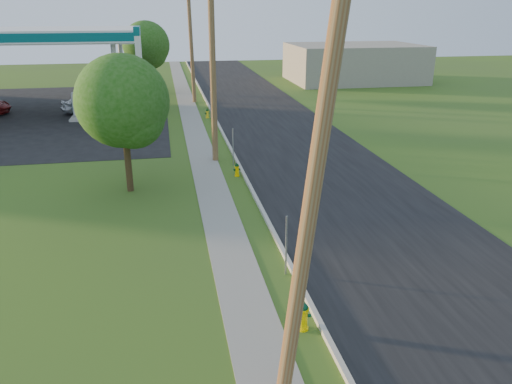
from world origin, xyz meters
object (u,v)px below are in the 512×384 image
(fuel_pump_se, at_px, (86,99))
(hydrant_mid, at_px, (237,170))
(hydrant_far, at_px, (207,113))
(tree_lot, at_px, (147,47))
(fuel_pump_ne, at_px, (80,108))
(utility_pole_far, at_px, (191,46))
(hydrant_near, at_px, (303,316))
(utility_pole_near, at_px, (313,189))
(tree_verge, at_px, (125,105))
(car_silver, at_px, (90,103))
(price_pylon, at_px, (139,51))
(utility_pole_mid, at_px, (213,68))

(fuel_pump_se, height_order, hydrant_mid, fuel_pump_se)
(hydrant_mid, xyz_separation_m, hydrant_far, (-0.19, 14.08, 0.01))
(hydrant_mid, bearing_deg, tree_lot, 99.66)
(fuel_pump_ne, distance_m, hydrant_far, 9.66)
(utility_pole_far, distance_m, hydrant_near, 33.97)
(utility_pole_near, relative_size, tree_verge, 1.54)
(hydrant_mid, bearing_deg, car_silver, 116.96)
(hydrant_far, bearing_deg, car_silver, 156.76)
(utility_pole_far, relative_size, fuel_pump_ne, 2.97)
(fuel_pump_se, xyz_separation_m, price_pylon, (5.00, -11.50, 4.71))
(utility_pole_mid, bearing_deg, tree_verge, -135.76)
(utility_pole_far, xyz_separation_m, fuel_pump_se, (-8.90, -1.00, -4.08))
(tree_lot, bearing_deg, hydrant_near, -83.63)
(utility_pole_near, height_order, car_silver, utility_pole_near)
(fuel_pump_se, xyz_separation_m, car_silver, (0.55, -2.00, 0.02))
(price_pylon, height_order, tree_lot, price_pylon)
(tree_verge, bearing_deg, hydrant_near, -67.09)
(tree_verge, relative_size, hydrant_far, 8.72)
(fuel_pump_se, bearing_deg, car_silver, -74.56)
(utility_pole_far, relative_size, hydrant_mid, 14.00)
(utility_pole_far, bearing_deg, hydrant_near, -88.96)
(car_silver, bearing_deg, tree_lot, -45.54)
(utility_pole_far, bearing_deg, tree_verge, -100.89)
(utility_pole_near, distance_m, utility_pole_far, 36.00)
(hydrant_near, height_order, hydrant_mid, hydrant_near)
(utility_pole_mid, bearing_deg, utility_pole_far, 90.00)
(utility_pole_near, distance_m, car_silver, 34.28)
(utility_pole_near, height_order, hydrant_far, utility_pole_near)
(price_pylon, bearing_deg, tree_verge, -92.14)
(price_pylon, relative_size, tree_lot, 1.02)
(tree_lot, xyz_separation_m, car_silver, (-4.53, -9.03, -3.59))
(utility_pole_near, bearing_deg, hydrant_mid, 87.10)
(utility_pole_near, relative_size, hydrant_mid, 13.96)
(utility_pole_far, xyz_separation_m, fuel_pump_ne, (-8.90, -5.00, -4.08))
(hydrant_near, bearing_deg, fuel_pump_se, 106.23)
(utility_pole_far, xyz_separation_m, hydrant_mid, (0.76, -20.91, -4.47))
(tree_verge, height_order, hydrant_near, tree_verge)
(price_pylon, relative_size, hydrant_near, 8.34)
(fuel_pump_se, bearing_deg, fuel_pump_ne, -90.00)
(utility_pole_mid, relative_size, tree_lot, 1.45)
(tree_lot, bearing_deg, car_silver, -116.62)
(utility_pole_far, height_order, hydrant_far, utility_pole_far)
(utility_pole_near, distance_m, price_pylon, 23.83)
(utility_pole_mid, xyz_separation_m, hydrant_near, (0.61, -15.68, -4.55))
(utility_pole_mid, height_order, hydrant_mid, utility_pole_mid)
(price_pylon, height_order, tree_verge, price_pylon)
(hydrant_near, relative_size, car_silver, 0.19)
(utility_pole_far, bearing_deg, fuel_pump_se, -173.59)
(fuel_pump_ne, bearing_deg, price_pylon, -56.31)
(hydrant_far, height_order, car_silver, car_silver)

